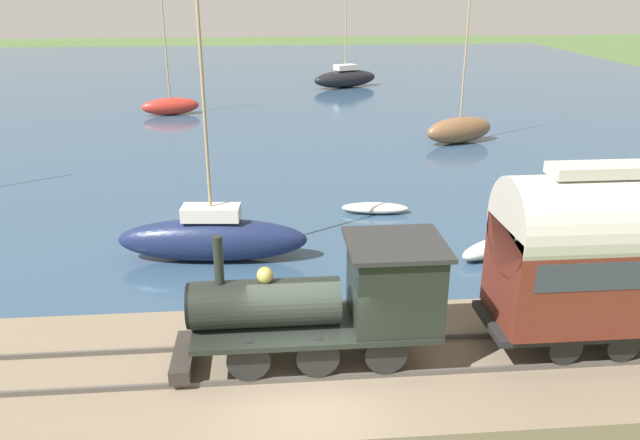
# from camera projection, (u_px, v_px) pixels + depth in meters

# --- Properties ---
(ground_plane) EXTENTS (200.00, 200.00, 0.00)m
(ground_plane) POSITION_uv_depth(u_px,v_px,m) (310.00, 417.00, 12.95)
(ground_plane) COLOR #476033
(harbor_water) EXTENTS (80.00, 80.00, 0.01)m
(harbor_water) POSITION_uv_depth(u_px,v_px,m) (274.00, 87.00, 54.23)
(harbor_water) COLOR #2D4760
(harbor_water) RESTS_ON ground
(rail_embankment) EXTENTS (5.29, 56.00, 0.55)m
(rail_embankment) POSITION_uv_depth(u_px,v_px,m) (306.00, 370.00, 14.15)
(rail_embankment) COLOR #756651
(rail_embankment) RESTS_ON ground
(steam_locomotive) EXTENTS (2.02, 5.92, 3.02)m
(steam_locomotive) POSITION_uv_depth(u_px,v_px,m) (338.00, 296.00, 13.55)
(steam_locomotive) COLOR black
(steam_locomotive) RESTS_ON rail_embankment
(sailboat_red) EXTENTS (2.00, 4.04, 7.86)m
(sailboat_red) POSITION_uv_depth(u_px,v_px,m) (170.00, 106.00, 42.68)
(sailboat_red) COLOR #B72D23
(sailboat_red) RESTS_ON harbor_water
(sailboat_black) EXTENTS (4.07, 6.25, 7.65)m
(sailboat_black) POSITION_uv_depth(u_px,v_px,m) (345.00, 78.00, 53.98)
(sailboat_black) COLOR black
(sailboat_black) RESTS_ON harbor_water
(sailboat_navy) EXTENTS (1.80, 6.18, 8.53)m
(sailboat_navy) POSITION_uv_depth(u_px,v_px,m) (213.00, 238.00, 20.05)
(sailboat_navy) COLOR #192347
(sailboat_navy) RESTS_ON harbor_water
(sailboat_brown) EXTENTS (2.74, 4.47, 8.67)m
(sailboat_brown) POSITION_uv_depth(u_px,v_px,m) (459.00, 129.00, 35.02)
(sailboat_brown) COLOR brown
(sailboat_brown) RESTS_ON harbor_water
(rowboat_mid_harbor) EXTENTS (1.11, 2.69, 0.40)m
(rowboat_mid_harbor) POSITION_uv_depth(u_px,v_px,m) (375.00, 208.00, 24.43)
(rowboat_mid_harbor) COLOR beige
(rowboat_mid_harbor) RESTS_ON harbor_water
(rowboat_far_out) EXTENTS (2.05, 2.73, 0.55)m
(rowboat_far_out) POSITION_uv_depth(u_px,v_px,m) (492.00, 248.00, 20.56)
(rowboat_far_out) COLOR beige
(rowboat_far_out) RESTS_ON harbor_water
(rowboat_near_shore) EXTENTS (2.33, 2.70, 0.31)m
(rowboat_near_shore) POSITION_uv_depth(u_px,v_px,m) (550.00, 220.00, 23.36)
(rowboat_near_shore) COLOR beige
(rowboat_near_shore) RESTS_ON harbor_water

